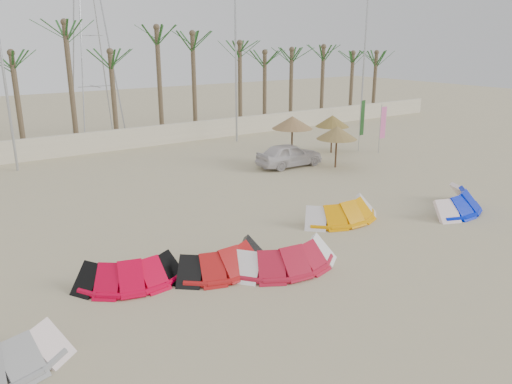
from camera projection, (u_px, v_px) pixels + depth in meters
ground at (373, 286)px, 14.39m from camera, size 120.00×120.00×0.00m
boundary_wall at (113, 140)px, 31.53m from camera, size 60.00×0.30×1.30m
palm_line at (107, 44)px, 31.35m from camera, size 52.00×4.00×7.70m
lamp_b at (2, 60)px, 25.21m from camera, size 1.25×0.14×11.00m
lamp_c at (236, 55)px, 32.78m from camera, size 1.25×0.14×11.00m
lamp_d at (365, 52)px, 39.27m from camera, size 1.25×0.14×11.00m
pylon at (99, 134)px, 36.98m from camera, size 3.00×3.00×14.00m
kite_red_left at (126, 269)px, 14.49m from camera, size 3.35×2.19×0.90m
kite_red_mid at (220, 256)px, 15.33m from camera, size 3.25×1.69×0.90m
kite_red_right at (280, 253)px, 15.53m from camera, size 3.63×1.88×0.90m
kite_orange at (337, 209)px, 19.61m from camera, size 3.47×1.55×0.90m
kite_blue at (449, 199)px, 20.82m from camera, size 4.01×2.69×0.90m
parasol_left at (292, 123)px, 27.77m from camera, size 2.29×2.29×2.69m
parasol_mid at (337, 133)px, 26.99m from camera, size 2.23×2.23×2.28m
parasol_right at (332, 121)px, 30.51m from camera, size 2.08×2.08×2.33m
flag_pink at (382, 124)px, 30.62m from camera, size 0.45×0.06×3.00m
flag_green at (362, 120)px, 31.03m from camera, size 0.45×0.09×3.34m
car at (289, 155)px, 27.58m from camera, size 3.88×1.71×1.30m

